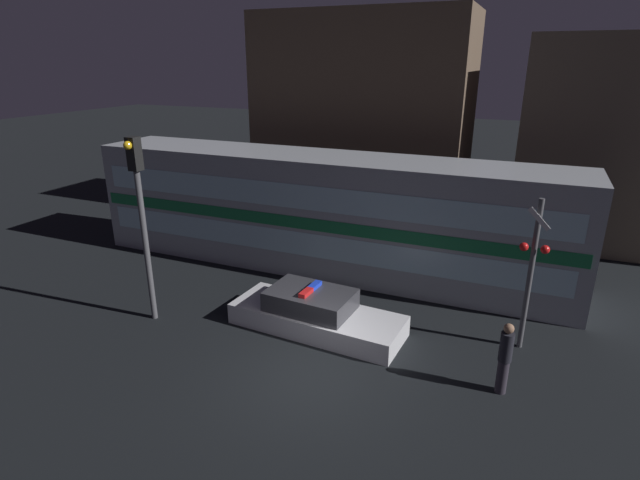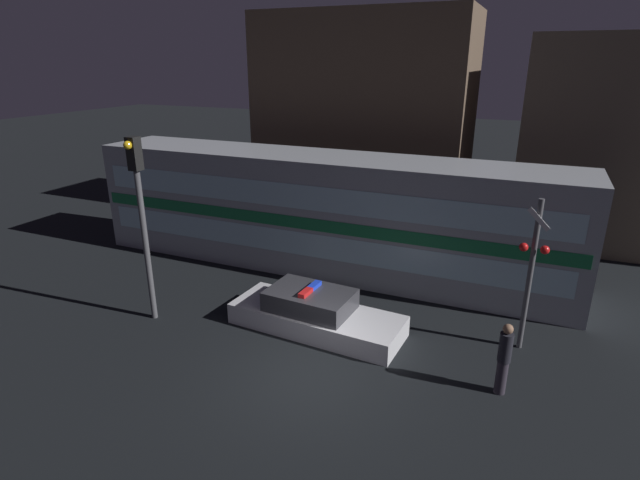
% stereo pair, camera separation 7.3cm
% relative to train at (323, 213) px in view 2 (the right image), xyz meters
% --- Properties ---
extents(ground_plane, '(120.00, 120.00, 0.00)m').
position_rel_train_xyz_m(ground_plane, '(2.52, -6.45, -2.07)').
color(ground_plane, black).
extents(train, '(17.56, 2.87, 4.14)m').
position_rel_train_xyz_m(train, '(0.00, 0.00, 0.00)').
color(train, '#999EA5').
rests_on(train, ground_plane).
extents(police_car, '(5.05, 2.07, 1.28)m').
position_rel_train_xyz_m(police_car, '(1.64, -4.39, -1.61)').
color(police_car, silver).
rests_on(police_car, ground_plane).
extents(pedestrian, '(0.30, 0.30, 1.79)m').
position_rel_train_xyz_m(pedestrian, '(6.77, -5.35, -1.15)').
color(pedestrian, '#2D2833').
rests_on(pedestrian, ground_plane).
extents(crossing_signal_near, '(0.71, 0.32, 4.12)m').
position_rel_train_xyz_m(crossing_signal_near, '(7.08, -3.12, 0.20)').
color(crossing_signal_near, '#4C4C51').
rests_on(crossing_signal_near, ground_plane).
extents(traffic_light_corner, '(0.30, 0.46, 5.37)m').
position_rel_train_xyz_m(traffic_light_corner, '(-3.03, -5.71, 1.32)').
color(traffic_light_corner, '#4C4C51').
rests_on(traffic_light_corner, ground_plane).
extents(building_left, '(9.47, 4.36, 9.29)m').
position_rel_train_xyz_m(building_left, '(-0.72, 6.40, 2.57)').
color(building_left, brown).
rests_on(building_left, ground_plane).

